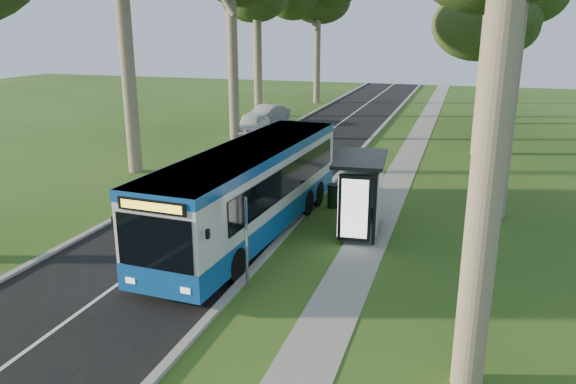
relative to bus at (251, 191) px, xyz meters
The scene contains 12 objects.
ground 2.33m from the bus, 41.05° to the right, with size 120.00×120.00×0.00m, color #294E18.
road 9.39m from the bus, 104.37° to the left, with size 7.00×100.00×0.02m, color black.
kerb_east 9.18m from the bus, 82.31° to the left, with size 0.25×100.00×0.12m, color #9E9B93.
kerb_west 10.78m from the bus, 122.92° to the left, with size 0.25×100.00×0.12m, color #9E9B93.
centre_line 9.39m from the bus, 104.37° to the left, with size 0.12×100.00×0.01m, color white.
footpath 10.03m from the bus, 64.82° to the left, with size 1.50×100.00×0.02m, color gray.
bus is the anchor object (origin of this frame).
bus_stop_sign 4.49m from the bus, 70.37° to the right, with size 0.19×0.38×2.82m.
bus_shelter 4.02m from the bus, 17.34° to the left, with size 2.07×3.46×2.85m.
litter_bin 4.81m from the bus, 62.51° to the left, with size 0.57×0.57×1.00m.
car_white 20.17m from the bus, 111.15° to the left, with size 1.70×4.22×1.44m, color white.
car_silver 24.29m from the bus, 108.42° to the left, with size 1.61×4.62×1.52m, color #9DA0A4.
Camera 1 is at (5.99, -17.16, 7.43)m, focal length 35.00 mm.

